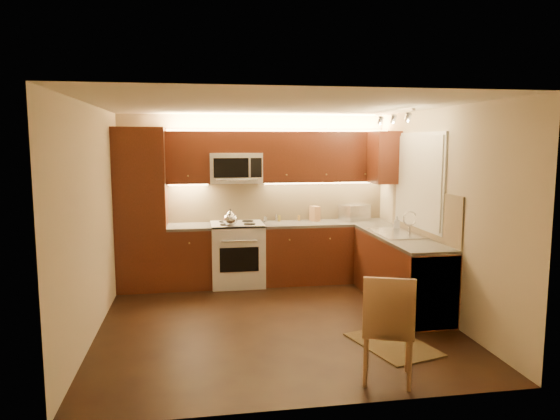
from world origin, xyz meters
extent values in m
cube|color=black|center=(0.00, 0.00, 0.00)|extent=(4.00, 4.00, 0.01)
cube|color=beige|center=(0.00, 0.00, 2.50)|extent=(4.00, 4.00, 0.01)
cube|color=tan|center=(0.00, 2.00, 1.25)|extent=(4.00, 0.01, 2.50)
cube|color=tan|center=(0.00, -2.00, 1.25)|extent=(4.00, 0.01, 2.50)
cube|color=tan|center=(-2.00, 0.00, 1.25)|extent=(0.01, 4.00, 2.50)
cube|color=tan|center=(2.00, 0.00, 1.25)|extent=(0.01, 4.00, 2.50)
cube|color=#401F0D|center=(-1.65, 1.70, 1.15)|extent=(0.70, 0.60, 2.30)
cube|color=#401F0D|center=(-0.99, 1.70, 0.43)|extent=(0.62, 0.60, 0.86)
cube|color=#3B3935|center=(-0.99, 1.70, 0.88)|extent=(0.62, 0.60, 0.04)
cube|color=#401F0D|center=(1.04, 1.70, 0.43)|extent=(1.92, 0.60, 0.86)
cube|color=#3B3935|center=(1.04, 1.70, 0.88)|extent=(1.92, 0.60, 0.04)
cube|color=#401F0D|center=(1.70, 0.40, 0.43)|extent=(0.60, 2.00, 0.86)
cube|color=#3B3935|center=(1.70, 0.40, 0.88)|extent=(0.60, 2.00, 0.04)
cube|color=silver|center=(1.70, -0.30, 0.43)|extent=(0.58, 0.60, 0.84)
cube|color=tan|center=(0.35, 1.99, 1.20)|extent=(3.30, 0.02, 0.60)
cube|color=tan|center=(1.99, 0.40, 1.20)|extent=(0.02, 2.00, 0.60)
cube|color=#401F0D|center=(-0.99, 1.82, 1.88)|extent=(0.62, 0.35, 0.75)
cube|color=#401F0D|center=(1.04, 1.82, 1.88)|extent=(1.92, 0.35, 0.75)
cube|color=#401F0D|center=(-0.30, 1.82, 2.09)|extent=(0.76, 0.35, 0.31)
cube|color=#401F0D|center=(1.82, 1.40, 1.88)|extent=(0.35, 0.50, 0.75)
cube|color=silver|center=(1.99, 0.55, 1.60)|extent=(0.03, 1.44, 1.24)
cube|color=silver|center=(1.97, 0.55, 1.60)|extent=(0.02, 1.36, 1.16)
cube|color=silver|center=(1.55, 0.40, 2.46)|extent=(0.04, 1.20, 0.03)
cube|color=silver|center=(1.52, 1.81, 1.02)|extent=(0.48, 0.43, 0.24)
cube|color=#996F45|center=(0.90, 1.83, 1.01)|extent=(0.15, 0.19, 0.23)
cylinder|color=silver|center=(0.14, 1.82, 0.95)|extent=(0.06, 0.06, 0.09)
cylinder|color=olive|center=(0.36, 1.88, 0.95)|extent=(0.04, 0.04, 0.09)
cylinder|color=silver|center=(0.33, 1.94, 0.95)|extent=(0.05, 0.05, 0.10)
cylinder|color=#A57931|center=(0.67, 1.89, 0.94)|extent=(0.04, 0.04, 0.09)
imported|color=#AEAEB2|center=(1.85, 0.92, 0.99)|extent=(0.11, 0.11, 0.18)
cube|color=black|center=(1.10, -0.90, 0.01)|extent=(0.85, 1.07, 0.01)
camera|label=1|loc=(-0.90, -5.75, 2.09)|focal=33.04mm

